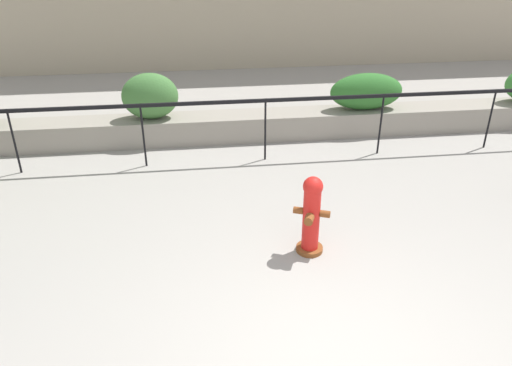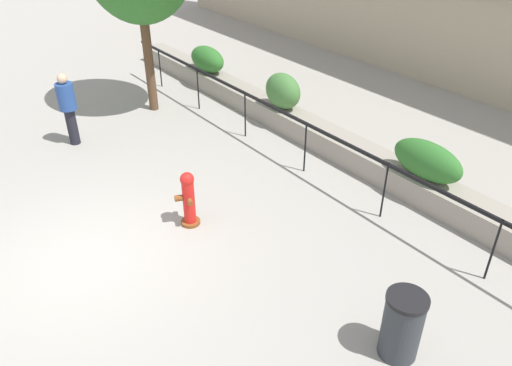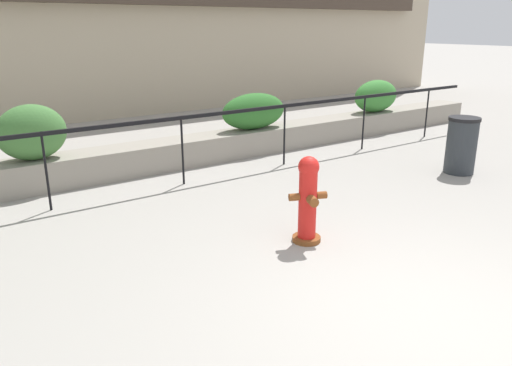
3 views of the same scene
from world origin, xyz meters
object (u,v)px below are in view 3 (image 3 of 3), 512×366
object	(u,v)px
fire_hydrant	(308,199)
trash_bin	(461,145)
hedge_bush_1	(32,132)
hedge_bush_2	(254,111)
hedge_bush_3	(376,96)

from	to	relation	value
fire_hydrant	trash_bin	bearing A→B (deg)	9.30
hedge_bush_1	fire_hydrant	world-z (taller)	hedge_bush_1
hedge_bush_1	hedge_bush_2	bearing A→B (deg)	0.00
trash_bin	hedge_bush_2	bearing A→B (deg)	122.60
hedge_bush_2	trash_bin	size ratio (longest dim) A/B	1.47
hedge_bush_1	trash_bin	distance (m)	7.27
fire_hydrant	trash_bin	xyz separation A→B (m)	(4.21, 0.69, -0.04)
hedge_bush_2	trash_bin	xyz separation A→B (m)	(2.15, -3.37, -0.36)
fire_hydrant	trash_bin	distance (m)	4.27
hedge_bush_3	trash_bin	world-z (taller)	hedge_bush_3
trash_bin	hedge_bush_3	bearing A→B (deg)	65.94
hedge_bush_3	fire_hydrant	size ratio (longest dim) A/B	1.22
hedge_bush_1	fire_hydrant	distance (m)	4.64
hedge_bush_1	hedge_bush_3	size ratio (longest dim) A/B	0.81
fire_hydrant	trash_bin	world-z (taller)	fire_hydrant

